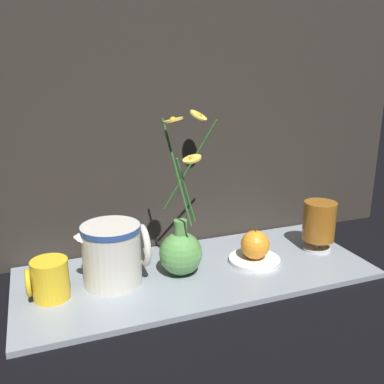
{
  "coord_description": "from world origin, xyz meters",
  "views": [
    {
      "loc": [
        -0.32,
        -0.81,
        0.46
      ],
      "look_at": [
        -0.01,
        0.0,
        0.2
      ],
      "focal_mm": 40.0,
      "sensor_mm": 36.0,
      "label": 1
    }
  ],
  "objects_px": {
    "yellow_mug": "(49,279)",
    "tea_glass": "(318,222)",
    "vase_with_flowers": "(181,248)",
    "ceramic_pitcher": "(113,251)",
    "orange_fruit": "(255,245)"
  },
  "relations": [
    {
      "from": "ceramic_pitcher",
      "to": "orange_fruit",
      "type": "distance_m",
      "value": 0.33
    },
    {
      "from": "vase_with_flowers",
      "to": "ceramic_pitcher",
      "type": "bearing_deg",
      "value": 175.18
    },
    {
      "from": "orange_fruit",
      "to": "vase_with_flowers",
      "type": "bearing_deg",
      "value": 177.52
    },
    {
      "from": "vase_with_flowers",
      "to": "yellow_mug",
      "type": "bearing_deg",
      "value": -178.67
    },
    {
      "from": "tea_glass",
      "to": "orange_fruit",
      "type": "relative_size",
      "value": 1.64
    },
    {
      "from": "yellow_mug",
      "to": "orange_fruit",
      "type": "xyz_separation_m",
      "value": [
        0.45,
        -0.0,
        0.0
      ]
    },
    {
      "from": "vase_with_flowers",
      "to": "ceramic_pitcher",
      "type": "xyz_separation_m",
      "value": [
        -0.15,
        0.01,
        0.01
      ]
    },
    {
      "from": "tea_glass",
      "to": "orange_fruit",
      "type": "height_order",
      "value": "tea_glass"
    },
    {
      "from": "yellow_mug",
      "to": "ceramic_pitcher",
      "type": "height_order",
      "value": "ceramic_pitcher"
    },
    {
      "from": "ceramic_pitcher",
      "to": "tea_glass",
      "type": "bearing_deg",
      "value": -0.94
    },
    {
      "from": "vase_with_flowers",
      "to": "orange_fruit",
      "type": "height_order",
      "value": "vase_with_flowers"
    },
    {
      "from": "yellow_mug",
      "to": "tea_glass",
      "type": "distance_m",
      "value": 0.64
    },
    {
      "from": "vase_with_flowers",
      "to": "yellow_mug",
      "type": "relative_size",
      "value": 4.3
    },
    {
      "from": "orange_fruit",
      "to": "ceramic_pitcher",
      "type": "bearing_deg",
      "value": 176.47
    },
    {
      "from": "yellow_mug",
      "to": "tea_glass",
      "type": "xyz_separation_m",
      "value": [
        0.63,
        0.01,
        0.03
      ]
    }
  ]
}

